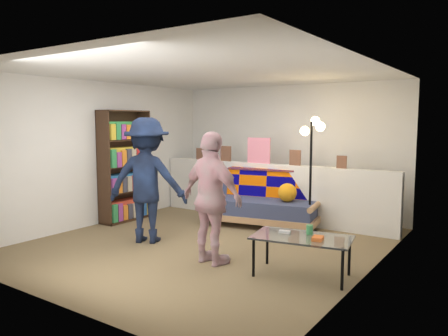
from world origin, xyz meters
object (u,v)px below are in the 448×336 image
Objects in this scene: coffee_table at (303,239)px; person_left at (147,180)px; futon_sofa at (264,202)px; floor_lamp at (312,151)px; person_right at (212,198)px; bookshelf at (125,170)px.

coffee_table is 2.49m from person_left.
floor_lamp is at bearing -1.79° from futon_sofa.
person_left is (-2.45, 0.06, 0.47)m from coffee_table.
futon_sofa is 2.23m from person_right.
futon_sofa is at bearing 129.19° from coffee_table.
bookshelf is 1.64× the size of coffee_table.
coffee_table is 0.72× the size of person_right.
futon_sofa is 1.25m from floor_lamp.
bookshelf reaches higher than person_right.
coffee_table is at bearing 153.90° from person_left.
person_right is at bearing -21.73° from bookshelf.
person_right is at bearing -77.60° from futon_sofa.
bookshelf reaches higher than futon_sofa.
bookshelf reaches higher than person_left.
person_right is (0.47, -2.14, 0.43)m from futon_sofa.
person_right is (-1.09, -0.22, 0.39)m from coffee_table.
person_left is (-1.74, -1.83, -0.39)m from floor_lamp.
bookshelf is at bearing -153.48° from futon_sofa.
floor_lamp is at bearing -158.25° from person_left.
floor_lamp is 2.20m from person_right.
bookshelf is at bearing -10.97° from person_right.
person_left is at bearing -1.00° from person_right.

